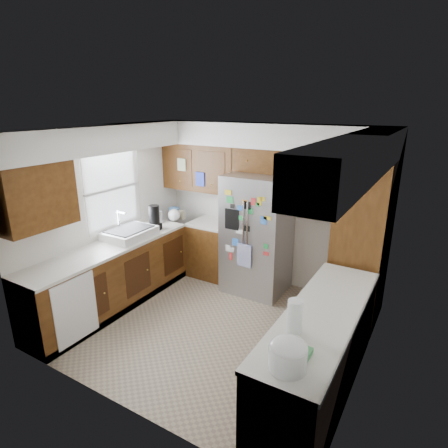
% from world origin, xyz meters
% --- Properties ---
extents(floor, '(3.60, 3.60, 0.00)m').
position_xyz_m(floor, '(0.00, 0.00, 0.00)').
color(floor, tan).
rests_on(floor, ground).
extents(room_shell, '(3.64, 3.24, 2.52)m').
position_xyz_m(room_shell, '(-0.11, 0.36, 1.82)').
color(room_shell, white).
rests_on(room_shell, ground).
extents(left_counter_run, '(1.36, 3.20, 0.92)m').
position_xyz_m(left_counter_run, '(-1.36, 0.03, 0.43)').
color(left_counter_run, '#40220C').
rests_on(left_counter_run, ground).
extents(right_counter_run, '(0.63, 2.25, 0.92)m').
position_xyz_m(right_counter_run, '(1.50, -0.47, 0.42)').
color(right_counter_run, '#40220C').
rests_on(right_counter_run, ground).
extents(pantry, '(0.60, 0.90, 2.15)m').
position_xyz_m(pantry, '(1.50, 1.15, 1.07)').
color(pantry, '#40220C').
rests_on(pantry, ground).
extents(fridge, '(0.90, 0.79, 1.80)m').
position_xyz_m(fridge, '(-0.00, 1.20, 0.90)').
color(fridge, '#AEAEB3').
rests_on(fridge, ground).
extents(bridge_cabinet, '(0.96, 0.34, 0.35)m').
position_xyz_m(bridge_cabinet, '(0.00, 1.43, 1.98)').
color(bridge_cabinet, '#40220C').
rests_on(bridge_cabinet, fridge).
extents(fridge_top_items, '(0.76, 0.34, 0.28)m').
position_xyz_m(fridge_top_items, '(-0.13, 1.42, 2.27)').
color(fridge_top_items, '#2B44AE').
rests_on(fridge_top_items, bridge_cabinet).
extents(sink_assembly, '(0.52, 0.70, 0.37)m').
position_xyz_m(sink_assembly, '(-1.50, 0.10, 0.99)').
color(sink_assembly, white).
rests_on(sink_assembly, left_counter_run).
extents(left_counter_clutter, '(0.33, 0.87, 0.38)m').
position_xyz_m(left_counter_clutter, '(-1.46, 0.84, 1.05)').
color(left_counter_clutter, black).
rests_on(left_counter_clutter, left_counter_run).
extents(rice_cooker, '(0.29, 0.28, 0.25)m').
position_xyz_m(rice_cooker, '(1.50, -1.38, 1.05)').
color(rice_cooker, white).
rests_on(rice_cooker, right_counter_run).
extents(paper_towel, '(0.13, 0.13, 0.29)m').
position_xyz_m(paper_towel, '(1.37, -0.91, 1.07)').
color(paper_towel, white).
rests_on(paper_towel, right_counter_run).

